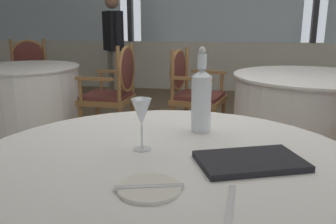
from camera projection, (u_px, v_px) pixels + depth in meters
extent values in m
plane|color=#756047|center=(198.00, 192.00, 2.53)|extent=(13.90, 13.90, 0.00)
cube|color=silver|center=(217.00, 66.00, 6.26)|extent=(10.03, 0.12, 0.85)
cylinder|color=white|center=(166.00, 163.00, 1.15)|extent=(1.35, 1.35, 0.02)
cylinder|color=silver|center=(149.00, 188.00, 0.94)|extent=(0.17, 0.17, 0.01)
cube|color=silver|center=(149.00, 186.00, 0.94)|extent=(0.19, 0.06, 0.00)
cube|color=silver|center=(230.00, 205.00, 0.86)|extent=(0.03, 0.21, 0.00)
cylinder|color=white|center=(201.00, 104.00, 1.42)|extent=(0.08, 0.08, 0.23)
cone|color=white|center=(202.00, 73.00, 1.39)|extent=(0.08, 0.08, 0.03)
cylinder|color=white|center=(202.00, 61.00, 1.38)|extent=(0.04, 0.04, 0.06)
sphere|color=silver|center=(202.00, 50.00, 1.37)|extent=(0.03, 0.03, 0.03)
cylinder|color=white|center=(142.00, 149.00, 1.24)|extent=(0.06, 0.06, 0.00)
cylinder|color=white|center=(142.00, 137.00, 1.23)|extent=(0.01, 0.01, 0.08)
cone|color=white|center=(141.00, 112.00, 1.21)|extent=(0.07, 0.07, 0.09)
cube|color=black|center=(250.00, 161.00, 1.11)|extent=(0.38, 0.30, 0.02)
cylinder|color=white|center=(313.00, 76.00, 2.99)|extent=(1.33, 1.33, 0.02)
cylinder|color=white|center=(308.00, 119.00, 3.09)|extent=(1.29, 1.29, 0.73)
cylinder|color=olive|center=(331.00, 116.00, 3.76)|extent=(0.04, 0.04, 0.42)
cylinder|color=olive|center=(333.00, 81.00, 3.73)|extent=(0.03, 0.03, 0.22)
cube|color=olive|center=(199.00, 100.00, 3.43)|extent=(0.55, 0.55, 0.05)
cube|color=brown|center=(199.00, 96.00, 3.42)|extent=(0.51, 0.51, 0.04)
cylinder|color=olive|center=(223.00, 120.00, 3.60)|extent=(0.04, 0.04, 0.42)
cylinder|color=olive|center=(213.00, 131.00, 3.24)|extent=(0.04, 0.04, 0.42)
cylinder|color=olive|center=(186.00, 116.00, 3.74)|extent=(0.04, 0.04, 0.42)
cylinder|color=olive|center=(172.00, 126.00, 3.39)|extent=(0.04, 0.04, 0.42)
cylinder|color=olive|center=(187.00, 70.00, 3.62)|extent=(0.04, 0.04, 0.47)
cylinder|color=olive|center=(172.00, 75.00, 3.26)|extent=(0.04, 0.04, 0.47)
ellipsoid|color=brown|center=(179.00, 70.00, 3.44)|extent=(0.13, 0.39, 0.39)
torus|color=olive|center=(179.00, 70.00, 3.44)|extent=(0.12, 0.40, 0.41)
cube|color=olive|center=(209.00, 72.00, 3.59)|extent=(0.37, 0.12, 0.03)
cylinder|color=olive|center=(222.00, 83.00, 3.57)|extent=(0.03, 0.03, 0.22)
cube|color=olive|center=(193.00, 79.00, 3.14)|extent=(0.37, 0.12, 0.03)
cylinder|color=olive|center=(208.00, 92.00, 3.12)|extent=(0.03, 0.03, 0.22)
cylinder|color=white|center=(23.00, 67.00, 3.60)|extent=(1.13, 1.13, 0.02)
cylinder|color=white|center=(26.00, 103.00, 3.69)|extent=(1.10, 1.10, 0.73)
cube|color=olive|center=(107.00, 100.00, 3.49)|extent=(0.48, 0.48, 0.05)
cube|color=brown|center=(107.00, 95.00, 3.48)|extent=(0.44, 0.44, 0.04)
cylinder|color=olive|center=(81.00, 126.00, 3.40)|extent=(0.04, 0.04, 0.42)
cylinder|color=olive|center=(98.00, 116.00, 3.78)|extent=(0.04, 0.04, 0.42)
cylinder|color=olive|center=(120.00, 129.00, 3.32)|extent=(0.04, 0.04, 0.42)
cylinder|color=olive|center=(133.00, 118.00, 3.70)|extent=(0.04, 0.04, 0.42)
cylinder|color=olive|center=(119.00, 75.00, 3.19)|extent=(0.04, 0.04, 0.52)
cylinder|color=olive|center=(132.00, 69.00, 3.57)|extent=(0.04, 0.04, 0.52)
ellipsoid|color=brown|center=(127.00, 69.00, 3.37)|extent=(0.07, 0.39, 0.43)
torus|color=olive|center=(127.00, 69.00, 3.37)|extent=(0.05, 0.45, 0.44)
cube|color=olive|center=(94.00, 79.00, 3.20)|extent=(0.37, 0.05, 0.03)
cylinder|color=olive|center=(80.00, 90.00, 3.25)|extent=(0.03, 0.03, 0.22)
cube|color=olive|center=(113.00, 72.00, 3.67)|extent=(0.37, 0.05, 0.03)
cylinder|color=olive|center=(101.00, 82.00, 3.73)|extent=(0.03, 0.03, 0.22)
cube|color=olive|center=(30.00, 83.00, 4.51)|extent=(0.62, 0.62, 0.05)
cube|color=brown|center=(30.00, 80.00, 4.50)|extent=(0.57, 0.57, 0.04)
cylinder|color=olive|center=(48.00, 102.00, 4.44)|extent=(0.04, 0.04, 0.40)
cylinder|color=olive|center=(14.00, 105.00, 4.32)|extent=(0.04, 0.04, 0.40)
cylinder|color=olive|center=(48.00, 96.00, 4.81)|extent=(0.04, 0.04, 0.40)
cylinder|color=olive|center=(17.00, 98.00, 4.69)|extent=(0.04, 0.04, 0.40)
cylinder|color=olive|center=(45.00, 59.00, 4.68)|extent=(0.04, 0.04, 0.52)
cylinder|color=olive|center=(12.00, 60.00, 4.56)|extent=(0.04, 0.04, 0.52)
ellipsoid|color=brown|center=(29.00, 57.00, 4.63)|extent=(0.37, 0.23, 0.44)
torus|color=olive|center=(29.00, 57.00, 4.63)|extent=(0.41, 0.24, 0.45)
cube|color=olive|center=(49.00, 63.00, 4.51)|extent=(0.20, 0.34, 0.03)
cylinder|color=olive|center=(50.00, 73.00, 4.40)|extent=(0.03, 0.03, 0.22)
cube|color=olive|center=(7.00, 65.00, 4.36)|extent=(0.20, 0.34, 0.03)
cylinder|color=olive|center=(6.00, 75.00, 4.25)|extent=(0.03, 0.03, 0.22)
cylinder|color=gray|center=(113.00, 75.00, 5.50)|extent=(0.13, 0.13, 0.77)
cylinder|color=gray|center=(117.00, 77.00, 5.34)|extent=(0.13, 0.13, 0.77)
cube|color=black|center=(113.00, 31.00, 5.25)|extent=(0.38, 0.41, 0.58)
sphere|color=#9E7051|center=(112.00, 2.00, 5.15)|extent=(0.20, 0.20, 0.20)
cylinder|color=black|center=(108.00, 29.00, 5.43)|extent=(0.09, 0.09, 0.49)
cylinder|color=black|center=(118.00, 29.00, 5.06)|extent=(0.09, 0.09, 0.49)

